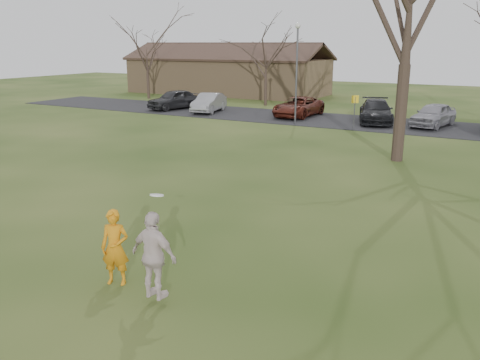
# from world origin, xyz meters

# --- Properties ---
(ground) EXTENTS (120.00, 120.00, 0.00)m
(ground) POSITION_xyz_m (0.00, 0.00, 0.00)
(ground) COLOR #1E380F
(ground) RESTS_ON ground
(parking_strip) EXTENTS (62.00, 6.50, 0.04)m
(parking_strip) POSITION_xyz_m (0.00, 25.00, 0.02)
(parking_strip) COLOR black
(parking_strip) RESTS_ON ground
(player_defender) EXTENTS (0.72, 0.60, 1.68)m
(player_defender) POSITION_xyz_m (-0.90, 0.03, 0.84)
(player_defender) COLOR orange
(player_defender) RESTS_ON ground
(car_0) EXTENTS (3.02, 4.80, 1.52)m
(car_0) POSITION_xyz_m (-17.15, 24.67, 0.80)
(car_0) COLOR #27272A
(car_0) RESTS_ON parking_strip
(car_1) EXTENTS (2.31, 4.45, 1.40)m
(car_1) POSITION_xyz_m (-13.85, 24.51, 0.74)
(car_1) COLOR gray
(car_1) RESTS_ON parking_strip
(car_2) EXTENTS (2.49, 5.01, 1.36)m
(car_2) POSITION_xyz_m (-7.04, 25.58, 0.72)
(car_2) COLOR #541E13
(car_2) RESTS_ON parking_strip
(car_3) EXTENTS (3.35, 5.41, 1.46)m
(car_3) POSITION_xyz_m (-1.53, 25.39, 0.77)
(car_3) COLOR black
(car_3) RESTS_ON parking_strip
(car_4) EXTENTS (2.61, 4.53, 1.45)m
(car_4) POSITION_xyz_m (2.03, 25.44, 0.77)
(car_4) COLOR gray
(car_4) RESTS_ON parking_strip
(catching_play) EXTENTS (1.07, 0.55, 2.13)m
(catching_play) POSITION_xyz_m (0.43, -0.29, 1.06)
(catching_play) COLOR beige
(catching_play) RESTS_ON ground
(building) EXTENTS (20.60, 8.50, 5.14)m
(building) POSITION_xyz_m (-20.00, 38.00, 1.93)
(building) COLOR #8C6D4C
(building) RESTS_ON ground
(lamp_post) EXTENTS (0.34, 0.34, 6.27)m
(lamp_post) POSITION_xyz_m (-6.00, 22.50, 3.97)
(lamp_post) COLOR #47474C
(lamp_post) RESTS_ON ground
(sign_yellow) EXTENTS (0.35, 0.35, 2.08)m
(sign_yellow) POSITION_xyz_m (-2.00, 22.00, 1.45)
(sign_yellow) COLOR #47474C
(sign_yellow) RESTS_ON ground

